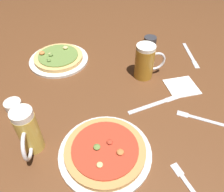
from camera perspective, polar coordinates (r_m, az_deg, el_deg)
name	(u,v)px	position (r m, az deg, el deg)	size (l,w,h in m)	color
ground_plane	(112,102)	(0.96, 0.00, -1.51)	(2.40, 2.40, 0.03)	brown
pizza_plate_near	(105,151)	(0.77, -1.78, -14.05)	(0.32, 0.32, 0.05)	silver
pizza_plate_far	(59,58)	(1.19, -13.61, 9.49)	(0.30, 0.30, 0.05)	silver
beer_mug_dark	(28,132)	(0.77, -20.83, -8.72)	(0.07, 0.13, 0.18)	gold
beer_mug_amber	(145,62)	(1.03, 8.60, 8.78)	(0.15, 0.09, 0.16)	#B27A23
ramekin_sauce	(150,40)	(1.33, 9.84, 14.08)	(0.07, 0.07, 0.03)	#333338
ramekin_butter	(13,105)	(0.99, -24.15, -2.16)	(0.07, 0.07, 0.03)	silver
napkin_folded	(182,86)	(1.05, 17.56, 2.36)	(0.13, 0.13, 0.01)	white
fork_left	(203,119)	(0.94, 22.51, -5.61)	(0.21, 0.09, 0.01)	silver
knife_right	(154,104)	(0.94, 10.85, -2.08)	(0.22, 0.12, 0.01)	silver
fork_spare	(193,192)	(0.76, 20.26, -22.18)	(0.11, 0.20, 0.01)	silver
knife_spare	(190,55)	(1.28, 19.60, 9.97)	(0.04, 0.24, 0.01)	silver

